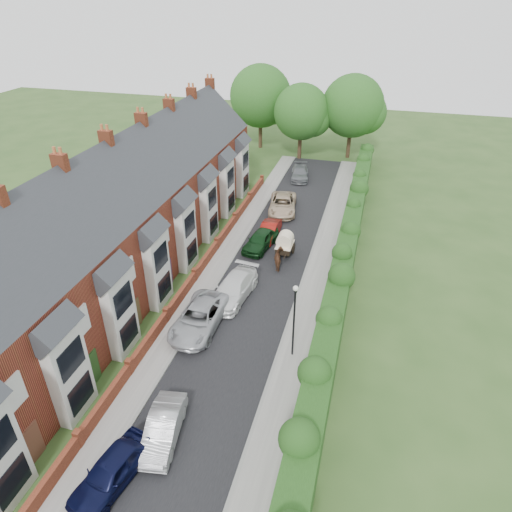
% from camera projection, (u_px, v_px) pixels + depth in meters
% --- Properties ---
extents(ground, '(140.00, 140.00, 0.00)m').
position_uv_depth(ground, '(218.00, 393.00, 25.32)').
color(ground, '#2D4C1E').
rests_on(ground, ground).
extents(road, '(6.00, 58.00, 0.02)m').
position_uv_depth(road, '(260.00, 283.00, 34.52)').
color(road, black).
rests_on(road, ground).
extents(pavement_hedge_side, '(2.20, 58.00, 0.12)m').
position_uv_depth(pavement_hedge_side, '(314.00, 291.00, 33.56)').
color(pavement_hedge_side, gray).
rests_on(pavement_hedge_side, ground).
extents(pavement_house_side, '(1.70, 58.00, 0.12)m').
position_uv_depth(pavement_house_side, '(212.00, 275.00, 35.37)').
color(pavement_house_side, gray).
rests_on(pavement_house_side, ground).
extents(kerb_hedge_side, '(0.18, 58.00, 0.13)m').
position_uv_depth(kerb_hedge_side, '(300.00, 289.00, 33.80)').
color(kerb_hedge_side, gray).
rests_on(kerb_hedge_side, ground).
extents(kerb_house_side, '(0.18, 58.00, 0.13)m').
position_uv_depth(kerb_house_side, '(222.00, 277.00, 35.18)').
color(kerb_house_side, gray).
rests_on(kerb_house_side, ground).
extents(hedge, '(2.10, 58.00, 2.85)m').
position_uv_depth(hedge, '(340.00, 277.00, 32.36)').
color(hedge, '#183511').
rests_on(hedge, ground).
extents(terrace_row, '(9.05, 40.50, 11.50)m').
position_uv_depth(terrace_row, '(122.00, 220.00, 33.73)').
color(terrace_row, maroon).
rests_on(terrace_row, ground).
extents(garden_wall_row, '(0.35, 40.35, 1.10)m').
position_uv_depth(garden_wall_row, '(195.00, 276.00, 34.56)').
color(garden_wall_row, brown).
rests_on(garden_wall_row, ground).
extents(lamppost, '(0.32, 0.32, 5.16)m').
position_uv_depth(lamppost, '(294.00, 313.00, 26.15)').
color(lamppost, black).
rests_on(lamppost, ground).
extents(tree_far_left, '(7.14, 6.80, 9.29)m').
position_uv_depth(tree_far_left, '(304.00, 113.00, 56.09)').
color(tree_far_left, '#332316').
rests_on(tree_far_left, ground).
extents(tree_far_right, '(7.98, 7.60, 10.31)m').
position_uv_depth(tree_far_right, '(356.00, 108.00, 56.05)').
color(tree_far_right, '#332316').
rests_on(tree_far_right, ground).
extents(tree_far_back, '(8.40, 8.00, 10.82)m').
position_uv_depth(tree_far_back, '(264.00, 98.00, 59.45)').
color(tree_far_back, '#332316').
rests_on(tree_far_back, ground).
extents(car_navy, '(2.63, 4.69, 1.51)m').
position_uv_depth(car_navy, '(111.00, 471.00, 20.45)').
color(car_navy, black).
rests_on(car_navy, ground).
extents(car_silver_a, '(2.16, 4.44, 1.40)m').
position_uv_depth(car_silver_a, '(163.00, 428.00, 22.49)').
color(car_silver_a, '#B4B3B8').
rests_on(car_silver_a, ground).
extents(car_silver_b, '(2.73, 5.74, 1.58)m').
position_uv_depth(car_silver_b, '(199.00, 318.00, 29.73)').
color(car_silver_b, '#ADAFB4').
rests_on(car_silver_b, ground).
extents(car_white, '(2.78, 5.61, 1.57)m').
position_uv_depth(car_white, '(234.00, 289.00, 32.57)').
color(car_white, white).
rests_on(car_white, ground).
extents(car_green, '(2.61, 4.77, 1.54)m').
position_uv_depth(car_green, '(260.00, 240.00, 38.73)').
color(car_green, black).
rests_on(car_green, ground).
extents(car_red, '(1.54, 4.09, 1.33)m').
position_uv_depth(car_red, '(269.00, 231.00, 40.38)').
color(car_red, maroon).
rests_on(car_red, ground).
extents(car_beige, '(3.39, 5.86, 1.53)m').
position_uv_depth(car_beige, '(283.00, 204.00, 44.95)').
color(car_beige, '#C8AE90').
rests_on(car_beige, ground).
extents(car_grey, '(2.63, 4.93, 1.36)m').
position_uv_depth(car_grey, '(300.00, 173.00, 52.60)').
color(car_grey, slate).
rests_on(car_grey, ground).
extents(horse, '(1.36, 1.98, 1.53)m').
position_uv_depth(horse, '(279.00, 259.00, 36.01)').
color(horse, '#55321F').
rests_on(horse, ground).
extents(horse_cart, '(1.36, 3.00, 2.16)m').
position_uv_depth(horse_cart, '(285.00, 243.00, 37.39)').
color(horse_cart, black).
rests_on(horse_cart, ground).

